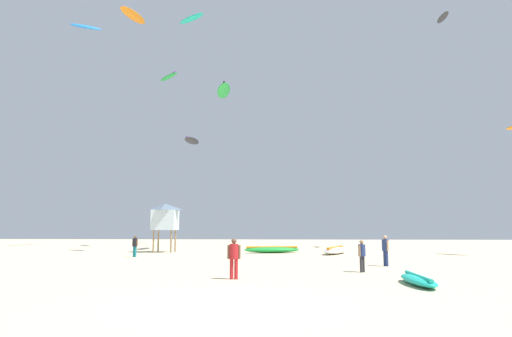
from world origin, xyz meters
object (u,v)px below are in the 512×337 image
person_midground (135,244)px  kite_grounded_far (335,250)px  kite_grounded_near (272,250)px  kite_grounded_mid (418,280)px  kite_aloft_1 (192,141)px  kite_aloft_6 (169,77)px  person_foreground (234,255)px  kite_aloft_7 (443,17)px  kite_aloft_5 (192,19)px  person_left (362,253)px  kite_aloft_4 (86,27)px  kite_aloft_3 (133,15)px  person_right (385,248)px  kite_aloft_0 (224,91)px  lifeguard_tower (165,216)px

person_midground → kite_grounded_far: 15.68m
kite_grounded_near → kite_grounded_far: bearing=-10.0°
kite_grounded_mid → kite_aloft_1: (-16.17, 36.79, 12.91)m
kite_grounded_near → kite_aloft_6: 23.39m
person_foreground → kite_aloft_7: kite_aloft_7 is taller
kite_grounded_mid → kite_aloft_6: 37.98m
person_midground → kite_aloft_6: kite_aloft_6 is taller
kite_grounded_mid → kite_aloft_1: 42.21m
person_midground → kite_aloft_5: kite_aloft_5 is taller
person_foreground → person_midground: bearing=-149.0°
person_left → kite_grounded_near: 15.67m
person_midground → kite_aloft_4: (-6.43, 4.01, 18.80)m
person_midground → kite_aloft_4: 20.27m
person_midground → kite_aloft_3: bearing=-129.5°
person_right → kite_grounded_near: bearing=97.8°
person_midground → kite_aloft_0: kite_aloft_0 is taller
person_right → kite_aloft_0: size_ratio=0.37×
kite_grounded_mid → lifeguard_tower: lifeguard_tower is taller
person_right → kite_grounded_far: bearing=75.9°
kite_grounded_near → lifeguard_tower: lifeguard_tower is taller
kite_aloft_1 → lifeguard_tower: bearing=-86.0°
kite_aloft_1 → kite_aloft_6: 10.14m
kite_aloft_0 → kite_aloft_5: (-2.39, -4.19, 5.28)m
kite_grounded_far → person_foreground: bearing=-110.9°
kite_aloft_6 → kite_aloft_7: 29.50m
kite_aloft_7 → kite_aloft_0: bearing=-173.1°
lifeguard_tower → kite_aloft_5: (2.24, -1.50, 17.30)m
kite_grounded_far → kite_aloft_6: kite_aloft_6 is taller
person_foreground → kite_aloft_0: bearing=-174.1°
kite_aloft_5 → kite_grounded_far: bearing=0.9°
kite_grounded_near → kite_aloft_7: (17.50, 5.78, 23.09)m
kite_aloft_4 → kite_aloft_6: size_ratio=0.83×
person_midground → kite_aloft_4: size_ratio=0.57×
person_foreground → kite_aloft_1: kite_aloft_1 is taller
person_midground → person_left: size_ratio=1.00×
kite_grounded_mid → person_foreground: bearing=168.2°
kite_aloft_5 → kite_aloft_6: bearing=114.4°
person_midground → person_left: (14.46, -9.67, -0.00)m
person_foreground → kite_aloft_5: kite_aloft_5 is taller
kite_aloft_6 → kite_aloft_3: bearing=-176.6°
lifeguard_tower → person_right: bearing=-37.5°
person_right → kite_aloft_0: kite_aloft_0 is taller
person_midground → kite_aloft_3: size_ratio=0.35×
person_right → kite_grounded_near: size_ratio=0.35×
kite_grounded_far → kite_aloft_0: (-9.73, 3.99, 14.79)m
person_left → lifeguard_tower: (-13.78, 15.39, 2.15)m
kite_aloft_0 → kite_aloft_7: bearing=6.9°
kite_grounded_mid → kite_aloft_0: (-10.36, 22.63, 14.88)m
person_midground → person_right: person_right is taller
person_foreground → kite_aloft_5: (-5.56, 16.95, 19.36)m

